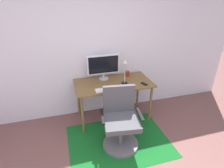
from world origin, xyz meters
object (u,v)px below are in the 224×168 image
(coffee_cup, at_px, (127,74))
(office_chair, at_px, (120,123))
(computer_mouse, at_px, (128,86))
(cell_phone, at_px, (144,84))
(keyboard, at_px, (108,89))
(desk, at_px, (113,86))
(monitor, at_px, (103,65))
(desk_lamp, at_px, (125,69))

(coffee_cup, distance_m, office_chair, 1.06)
(computer_mouse, bearing_deg, coffee_cup, 72.17)
(office_chair, bearing_deg, computer_mouse, 66.05)
(cell_phone, bearing_deg, keyboard, 163.21)
(desk, xyz_separation_m, cell_phone, (0.50, -0.22, 0.08))
(monitor, relative_size, cell_phone, 4.17)
(monitor, relative_size, office_chair, 0.61)
(monitor, distance_m, cell_phone, 0.80)
(office_chair, bearing_deg, keyboard, 107.32)
(keyboard, bearing_deg, computer_mouse, 2.13)
(desk, height_order, desk_lamp, desk_lamp)
(desk_lamp, bearing_deg, monitor, 136.27)
(keyboard, distance_m, desk_lamp, 0.46)
(desk_lamp, bearing_deg, coffee_cup, 61.70)
(coffee_cup, bearing_deg, office_chair, -115.56)
(keyboard, bearing_deg, office_chair, -80.86)
(desk, distance_m, keyboard, 0.31)
(computer_mouse, bearing_deg, desk, 129.09)
(desk, relative_size, desk_lamp, 3.11)
(monitor, height_order, computer_mouse, monitor)
(desk_lamp, bearing_deg, cell_phone, -21.61)
(coffee_cup, xyz_separation_m, office_chair, (-0.42, -0.88, -0.41))
(coffee_cup, bearing_deg, cell_phone, -68.09)
(desk, bearing_deg, keyboard, -123.13)
(cell_phone, relative_size, office_chair, 0.15)
(desk_lamp, bearing_deg, keyboard, -154.78)
(cell_phone, bearing_deg, computer_mouse, 164.12)
(monitor, xyz_separation_m, desk_lamp, (0.31, -0.29, 0.01))
(desk, xyz_separation_m, desk_lamp, (0.18, -0.09, 0.35))
(desk, distance_m, computer_mouse, 0.32)
(desk, bearing_deg, desk_lamp, -26.75)
(keyboard, bearing_deg, monitor, 85.94)
(computer_mouse, bearing_deg, desk_lamp, 95.72)
(monitor, relative_size, computer_mouse, 5.61)
(desk, relative_size, office_chair, 1.42)
(desk, xyz_separation_m, coffee_cup, (0.33, 0.20, 0.13))
(monitor, distance_m, coffee_cup, 0.51)
(desk, height_order, keyboard, keyboard)
(monitor, height_order, cell_phone, monitor)
(coffee_cup, height_order, cell_phone, coffee_cup)
(keyboard, bearing_deg, desk, 56.87)
(cell_phone, bearing_deg, coffee_cup, 92.21)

